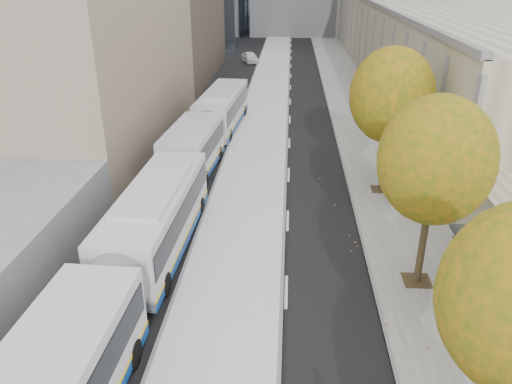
# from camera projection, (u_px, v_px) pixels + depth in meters

# --- Properties ---
(bus_platform) EXTENTS (4.25, 150.00, 0.15)m
(bus_platform) POSITION_uv_depth(u_px,v_px,m) (262.00, 122.00, 40.54)
(bus_platform) COLOR silver
(bus_platform) RESTS_ON ground
(sidewalk) EXTENTS (4.75, 150.00, 0.08)m
(sidewalk) POSITION_uv_depth(u_px,v_px,m) (362.00, 124.00, 40.07)
(sidewalk) COLOR gray
(sidewalk) RESTS_ON ground
(building_tan) EXTENTS (18.00, 92.00, 8.00)m
(building_tan) POSITION_uv_depth(u_px,v_px,m) (425.00, 31.00, 64.05)
(building_tan) COLOR gray
(building_tan) RESTS_ON ground
(bus_shelter) EXTENTS (1.90, 4.40, 2.53)m
(bus_shelter) POSITION_uv_depth(u_px,v_px,m) (499.00, 266.00, 17.26)
(bus_shelter) COLOR #383A3F
(bus_shelter) RESTS_ON sidewalk
(tree_c) EXTENTS (4.20, 4.20, 7.28)m
(tree_c) POSITION_uv_depth(u_px,v_px,m) (436.00, 161.00, 17.96)
(tree_c) COLOR black
(tree_c) RESTS_ON sidewalk
(tree_d) EXTENTS (4.40, 4.40, 7.60)m
(tree_d) POSITION_uv_depth(u_px,v_px,m) (392.00, 95.00, 26.04)
(tree_d) COLOR black
(tree_d) RESTS_ON sidewalk
(bus_near) EXTENTS (3.09, 17.59, 2.92)m
(bus_near) POSITION_uv_depth(u_px,v_px,m) (127.00, 267.00, 18.26)
(bus_near) COLOR silver
(bus_near) RESTS_ON ground
(bus_far) EXTENTS (3.66, 17.48, 2.89)m
(bus_far) POSITION_uv_depth(u_px,v_px,m) (211.00, 123.00, 34.99)
(bus_far) COLOR silver
(bus_far) RESTS_ON ground
(distant_car) EXTENTS (2.80, 4.37, 1.38)m
(distant_car) POSITION_uv_depth(u_px,v_px,m) (250.00, 57.00, 65.09)
(distant_car) COLOR silver
(distant_car) RESTS_ON ground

